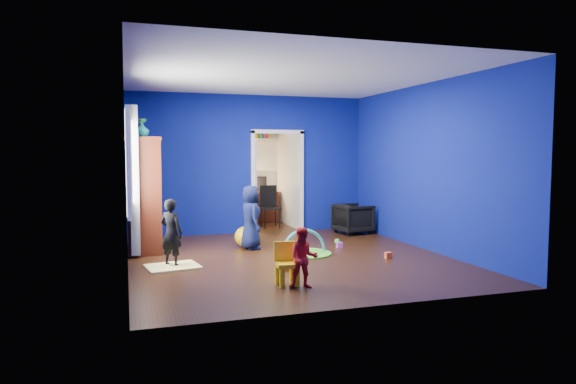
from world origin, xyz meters
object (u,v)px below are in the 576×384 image
object	(u,v)px
hopper_ball	(245,237)
vase	(142,130)
tv_armoire	(143,194)
play_mat	(304,253)
armchair	(353,219)
crt_tv	(146,192)
study_desk	(260,207)
kid_chair	(287,266)
child_navy	(251,217)
child_black	(171,233)
folding_chair	(270,207)
toddler_red	(304,258)

from	to	relation	value
hopper_ball	vase	bearing A→B (deg)	-175.64
tv_armoire	play_mat	world-z (taller)	tv_armoire
armchair	crt_tv	world-z (taller)	crt_tv
hopper_ball	study_desk	distance (m)	3.25
armchair	kid_chair	size ratio (longest dim) A/B	1.38
tv_armoire	crt_tv	world-z (taller)	tv_armoire
vase	hopper_ball	bearing A→B (deg)	4.36
armchair	tv_armoire	xyz separation A→B (m)	(-4.26, -0.62, 0.67)
child_navy	crt_tv	world-z (taller)	crt_tv
child_black	vase	distance (m)	1.94
child_black	folding_chair	size ratio (longest dim) A/B	1.11
hopper_ball	folding_chair	distance (m)	2.38
child_navy	armchair	bearing A→B (deg)	-70.52
crt_tv	study_desk	distance (m)	4.07
child_navy	folding_chair	size ratio (longest dim) A/B	1.22
armchair	play_mat	bearing A→B (deg)	127.17
study_desk	hopper_ball	bearing A→B (deg)	-109.29
armchair	toddler_red	world-z (taller)	toddler_red
study_desk	tv_armoire	bearing A→B (deg)	-134.24
crt_tv	tv_armoire	bearing A→B (deg)	180.00
child_black	folding_chair	xyz separation A→B (m)	(2.47, 3.33, -0.05)
crt_tv	child_navy	bearing A→B (deg)	-13.33
crt_tv	vase	bearing A→B (deg)	-97.59
toddler_red	hopper_ball	distance (m)	3.01
vase	armchair	bearing A→B (deg)	12.24
play_mat	study_desk	distance (m)	4.05
armchair	play_mat	world-z (taller)	armchair
armchair	kid_chair	bearing A→B (deg)	135.74
vase	hopper_ball	world-z (taller)	vase
child_navy	tv_armoire	bearing A→B (deg)	73.51
crt_tv	folding_chair	world-z (taller)	crt_tv
toddler_red	study_desk	distance (m)	6.14
tv_armoire	play_mat	xyz separation A→B (m)	(2.54, -1.13, -0.97)
armchair	vase	size ratio (longest dim) A/B	3.02
study_desk	toddler_red	bearing A→B (deg)	-99.37
play_mat	child_black	bearing A→B (deg)	-173.10
crt_tv	play_mat	size ratio (longest dim) A/B	0.76
tv_armoire	study_desk	world-z (taller)	tv_armoire
armchair	child_navy	world-z (taller)	child_navy
child_black	play_mat	size ratio (longest dim) A/B	1.10
child_navy	folding_chair	bearing A→B (deg)	-26.92
child_navy	hopper_ball	bearing A→B (deg)	7.87
vase	child_black	bearing A→B (deg)	-72.38
crt_tv	kid_chair	distance (m)	3.47
toddler_red	crt_tv	bearing A→B (deg)	133.11
tv_armoire	hopper_ball	distance (m)	1.93
child_black	child_navy	size ratio (longest dim) A/B	0.90
vase	study_desk	bearing A→B (deg)	48.57
toddler_red	crt_tv	world-z (taller)	crt_tv
crt_tv	hopper_ball	bearing A→B (deg)	-5.57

